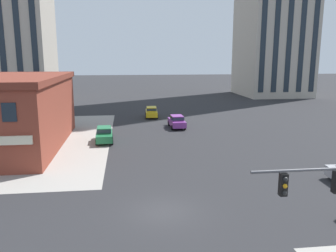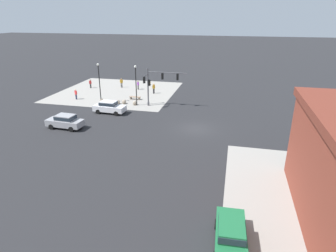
# 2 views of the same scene
# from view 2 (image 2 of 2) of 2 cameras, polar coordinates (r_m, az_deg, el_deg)

# --- Properties ---
(ground_plane) EXTENTS (320.00, 320.00, 0.00)m
(ground_plane) POSITION_cam_2_polar(r_m,az_deg,el_deg) (34.85, 5.50, -0.52)
(ground_plane) COLOR #262628
(sidewalk_corner_slab) EXTENTS (20.00, 19.00, 0.02)m
(sidewalk_corner_slab) POSITION_cam_2_polar(r_m,az_deg,el_deg) (52.36, -9.92, 6.72)
(sidewalk_corner_slab) COLOR gray
(sidewalk_corner_slab) RESTS_ON ground
(traffic_signal_main) EXTENTS (5.92, 2.09, 5.62)m
(traffic_signal_main) POSITION_cam_2_polar(r_m,az_deg,el_deg) (42.22, -2.58, 8.58)
(traffic_signal_main) COLOR #4C4C51
(traffic_signal_main) RESTS_ON ground
(bollard_sphere_curb_a) EXTENTS (0.65, 0.65, 0.65)m
(bollard_sphere_curb_a) POSITION_cam_2_polar(r_m,az_deg,el_deg) (43.98, -6.59, 4.55)
(bollard_sphere_curb_a) COLOR gray
(bollard_sphere_curb_a) RESTS_ON ground
(bollard_sphere_curb_b) EXTENTS (0.65, 0.65, 0.65)m
(bollard_sphere_curb_b) POSITION_cam_2_polar(r_m,az_deg,el_deg) (44.83, -8.69, 4.76)
(bollard_sphere_curb_b) COLOR gray
(bollard_sphere_curb_b) RESTS_ON ground
(bollard_sphere_curb_c) EXTENTS (0.65, 0.65, 0.65)m
(bollard_sphere_curb_c) POSITION_cam_2_polar(r_m,az_deg,el_deg) (44.86, -9.89, 4.70)
(bollard_sphere_curb_c) COLOR gray
(bollard_sphere_curb_c) RESTS_ON ground
(bollard_sphere_curb_d) EXTENTS (0.65, 0.65, 0.65)m
(bollard_sphere_curb_d) POSITION_cam_2_polar(r_m,az_deg,el_deg) (45.84, -12.45, 4.88)
(bollard_sphere_curb_d) COLOR gray
(bollard_sphere_curb_d) RESTS_ON ground
(bollard_sphere_curb_e) EXTENTS (0.65, 0.65, 0.65)m
(bollard_sphere_curb_e) POSITION_cam_2_polar(r_m,az_deg,el_deg) (46.15, -12.94, 4.94)
(bollard_sphere_curb_e) COLOR gray
(bollard_sphere_curb_e) RESTS_ON ground
(bench_near_signal) EXTENTS (1.80, 0.48, 0.49)m
(bench_near_signal) POSITION_cam_2_polar(r_m,az_deg,el_deg) (46.91, -6.53, 5.61)
(bench_near_signal) COLOR #9E7F66
(bench_near_signal) RESTS_ON ground
(pedestrian_near_bench) EXTENTS (0.31, 0.52, 1.60)m
(pedestrian_near_bench) POSITION_cam_2_polar(r_m,az_deg,el_deg) (55.85, -15.10, 8.18)
(pedestrian_near_bench) COLOR #333333
(pedestrian_near_bench) RESTS_ON ground
(pedestrian_at_curb) EXTENTS (0.44, 0.38, 1.61)m
(pedestrian_at_curb) POSITION_cam_2_polar(r_m,az_deg,el_deg) (53.14, -5.94, 8.16)
(pedestrian_at_curb) COLOR #333333
(pedestrian_at_curb) RESTS_ON ground
(pedestrian_walking_east) EXTENTS (0.52, 0.31, 1.67)m
(pedestrian_walking_east) POSITION_cam_2_polar(r_m,az_deg,el_deg) (48.80, -17.75, 6.12)
(pedestrian_walking_east) COLOR #232847
(pedestrian_walking_east) RESTS_ON ground
(pedestrian_with_bag) EXTENTS (0.37, 0.46, 1.77)m
(pedestrian_with_bag) POSITION_cam_2_polar(r_m,az_deg,el_deg) (50.15, -2.84, 7.58)
(pedestrian_with_bag) COLOR black
(pedestrian_with_bag) RESTS_ON ground
(pedestrian_by_lamp) EXTENTS (0.48, 0.35, 1.76)m
(pedestrian_by_lamp) POSITION_cam_2_polar(r_m,az_deg,el_deg) (54.96, -9.19, 8.54)
(pedestrian_by_lamp) COLOR #333333
(pedestrian_by_lamp) RESTS_ON ground
(street_lamp_corner_near) EXTENTS (0.36, 0.36, 5.99)m
(street_lamp_corner_near) POSITION_cam_2_polar(r_m,az_deg,el_deg) (42.99, -6.37, 8.83)
(street_lamp_corner_near) COLOR black
(street_lamp_corner_near) RESTS_ON ground
(street_lamp_mid_sidewalk) EXTENTS (0.36, 0.36, 6.07)m
(street_lamp_mid_sidewalk) POSITION_cam_2_polar(r_m,az_deg,el_deg) (45.20, -13.45, 9.05)
(street_lamp_mid_sidewalk) COLOR black
(street_lamp_mid_sidewalk) RESTS_ON ground
(car_main_northbound_far) EXTENTS (4.50, 2.09, 1.68)m
(car_main_northbound_far) POSITION_cam_2_polar(r_m,az_deg,el_deg) (40.76, -11.55, 3.77)
(car_main_northbound_far) COLOR silver
(car_main_northbound_far) RESTS_ON ground
(car_main_southbound_far) EXTENTS (2.04, 4.48, 1.68)m
(car_main_southbound_far) POSITION_cam_2_polar(r_m,az_deg,el_deg) (18.32, 12.33, -20.13)
(car_main_southbound_far) COLOR #1E6B3D
(car_main_southbound_far) RESTS_ON ground
(car_cross_eastbound) EXTENTS (4.49, 2.08, 1.68)m
(car_cross_eastbound) POSITION_cam_2_polar(r_m,az_deg,el_deg) (36.66, -19.68, 0.94)
(car_cross_eastbound) COLOR #99999E
(car_cross_eastbound) RESTS_ON ground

